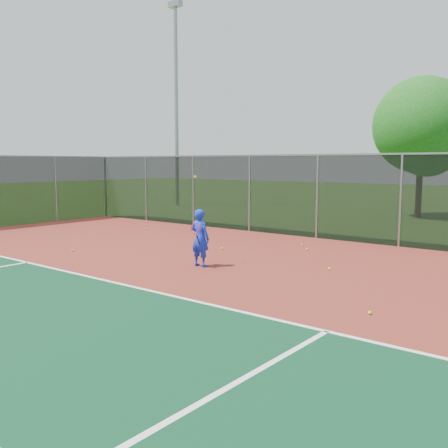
{
  "coord_description": "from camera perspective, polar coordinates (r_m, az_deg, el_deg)",
  "views": [
    {
      "loc": [
        5.54,
        -4.11,
        2.73
      ],
      "look_at": [
        -1.71,
        5.0,
        1.3
      ],
      "focal_mm": 40.0,
      "sensor_mm": 36.0,
      "label": 1
    }
  ],
  "objects": [
    {
      "name": "ground",
      "position": [
        7.42,
        -14.33,
        -14.82
      ],
      "size": [
        120.0,
        120.0,
        0.0
      ],
      "primitive_type": "plane",
      "color": "#2A5317",
      "rests_on": "ground"
    },
    {
      "name": "court_apron",
      "position": [
        8.68,
        -3.56,
        -11.27
      ],
      "size": [
        30.0,
        20.0,
        0.02
      ],
      "primitive_type": "cube",
      "color": "maroon",
      "rests_on": "ground"
    },
    {
      "name": "fence_back",
      "position": [
        17.07,
        19.53,
        2.68
      ],
      "size": [
        30.0,
        0.06,
        3.03
      ],
      "color": "black",
      "rests_on": "court_apron"
    },
    {
      "name": "tennis_player",
      "position": [
        13.05,
        -2.75,
        -1.59
      ],
      "size": [
        0.59,
        0.6,
        2.38
      ],
      "color": "#162ECE",
      "rests_on": "court_apron"
    },
    {
      "name": "practice_ball_0",
      "position": [
        15.68,
        -0.23,
        -2.82
      ],
      "size": [
        0.07,
        0.07,
        0.07
      ],
      "primitive_type": "sphere",
      "color": "#CFD618",
      "rests_on": "court_apron"
    },
    {
      "name": "practice_ball_1",
      "position": [
        16.08,
        -16.91,
        -2.88
      ],
      "size": [
        0.07,
        0.07,
        0.07
      ],
      "primitive_type": "sphere",
      "color": "#CFD618",
      "rests_on": "court_apron"
    },
    {
      "name": "practice_ball_2",
      "position": [
        17.74,
        -1.78,
        -1.67
      ],
      "size": [
        0.07,
        0.07,
        0.07
      ],
      "primitive_type": "sphere",
      "color": "#CFD618",
      "rests_on": "court_apron"
    },
    {
      "name": "practice_ball_3",
      "position": [
        20.59,
        -8.92,
        -0.55
      ],
      "size": [
        0.07,
        0.07,
        0.07
      ],
      "primitive_type": "sphere",
      "color": "#CFD618",
      "rests_on": "court_apron"
    },
    {
      "name": "practice_ball_4",
      "position": [
        12.99,
        11.95,
        -5.03
      ],
      "size": [
        0.07,
        0.07,
        0.07
      ],
      "primitive_type": "sphere",
      "color": "#CFD618",
      "rests_on": "court_apron"
    },
    {
      "name": "practice_ball_5",
      "position": [
        9.46,
        16.33,
        -9.71
      ],
      "size": [
        0.07,
        0.07,
        0.07
      ],
      "primitive_type": "sphere",
      "color": "#CFD618",
      "rests_on": "court_apron"
    },
    {
      "name": "practice_ball_6",
      "position": [
        15.79,
        9.46,
        -2.85
      ],
      "size": [
        0.07,
        0.07,
        0.07
      ],
      "primitive_type": "sphere",
      "color": "#CFD618",
      "rests_on": "court_apron"
    },
    {
      "name": "practice_ball_7",
      "position": [
        16.57,
        8.92,
        -2.38
      ],
      "size": [
        0.07,
        0.07,
        0.07
      ],
      "primitive_type": "sphere",
      "color": "#CFD618",
      "rests_on": "court_apron"
    },
    {
      "name": "floodlight_nw",
      "position": [
        32.48,
        -5.48,
        14.66
      ],
      "size": [
        0.9,
        0.4,
        12.6
      ],
      "color": "gray",
      "rests_on": "ground"
    },
    {
      "name": "tree_back_left",
      "position": [
        26.5,
        21.82,
        9.98
      ],
      "size": [
        4.7,
        4.7,
        6.91
      ],
      "color": "#3B2715",
      "rests_on": "ground"
    }
  ]
}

